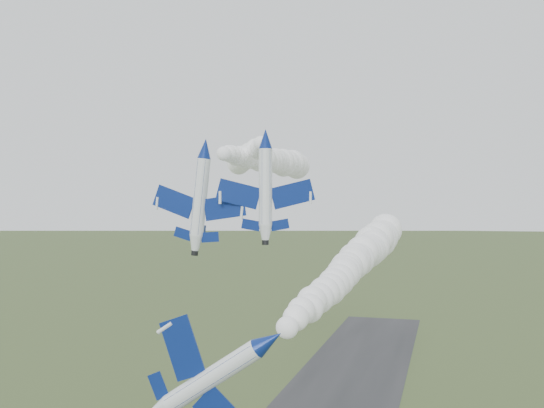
{
  "coord_description": "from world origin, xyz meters",
  "views": [
    {
      "loc": [
        20.69,
        -48.77,
        37.59
      ],
      "look_at": [
        2.33,
        14.74,
        38.02
      ],
      "focal_mm": 40.0,
      "sensor_mm": 36.0,
      "label": 1
    }
  ],
  "objects": [
    {
      "name": "smoke_trail_jet_lead",
      "position": [
        9.29,
        29.37,
        30.72
      ],
      "size": [
        6.94,
        69.63,
        5.86
      ],
      "primitive_type": null,
      "rotation": [
        0.0,
        0.0,
        0.02
      ],
      "color": "white"
    },
    {
      "name": "jet_lead",
      "position": [
        8.7,
        -8.0,
        28.26
      ],
      "size": [
        5.83,
        12.4,
        8.61
      ],
      "rotation": [
        0.0,
        0.98,
        0.02
      ],
      "color": "white"
    },
    {
      "name": "jet_pair_right",
      "position": [
        1.12,
        16.32,
        45.43
      ],
      "size": [
        10.95,
        12.55,
        3.22
      ],
      "rotation": [
        0.0,
        0.0,
        0.38
      ],
      "color": "white"
    },
    {
      "name": "smoke_trail_jet_pair_left",
      "position": [
        -6.8,
        44.84,
        45.2
      ],
      "size": [
        5.14,
        51.84,
        5.11
      ],
      "primitive_type": null,
      "rotation": [
        0.0,
        0.0,
        0.0
      ],
      "color": "white"
    },
    {
      "name": "jet_pair_left",
      "position": [
        -5.91,
        15.48,
        44.43
      ],
      "size": [
        11.11,
        13.47,
        3.39
      ],
      "rotation": [
        0.0,
        0.1,
        0.0
      ],
      "color": "white"
    },
    {
      "name": "smoke_trail_jet_pair_right",
      "position": [
        -10.55,
        44.79,
        46.1
      ],
      "size": [
        24.54,
        52.2,
        4.55
      ],
      "primitive_type": null,
      "rotation": [
        0.0,
        0.0,
        0.38
      ],
      "color": "white"
    }
  ]
}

